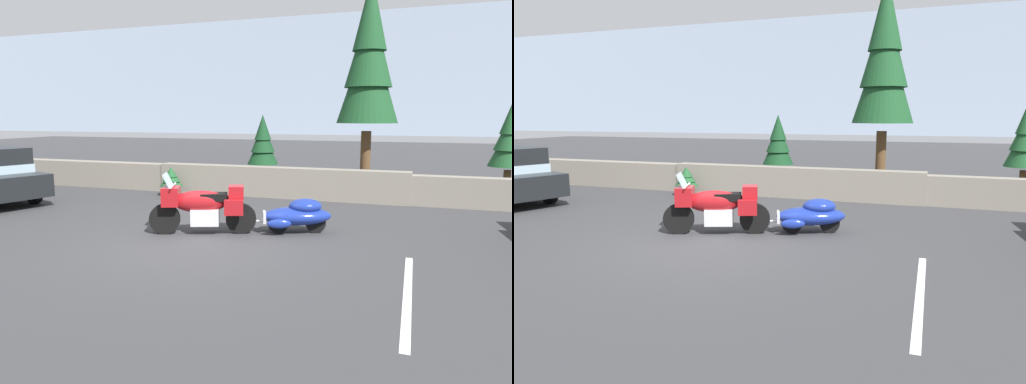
% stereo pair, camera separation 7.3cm
% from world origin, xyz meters
% --- Properties ---
extents(ground_plane, '(80.00, 80.00, 0.00)m').
position_xyz_m(ground_plane, '(0.00, 0.00, 0.00)').
color(ground_plane, '#38383A').
extents(stone_guard_wall, '(24.00, 0.59, 0.95)m').
position_xyz_m(stone_guard_wall, '(-0.51, 5.68, 0.46)').
color(stone_guard_wall, gray).
rests_on(stone_guard_wall, ground).
extents(distant_ridgeline, '(240.00, 80.00, 16.00)m').
position_xyz_m(distant_ridgeline, '(0.00, 95.69, 8.00)').
color(distant_ridgeline, '#99A8BF').
rests_on(distant_ridgeline, ground).
extents(touring_motorcycle, '(2.21, 1.21, 1.33)m').
position_xyz_m(touring_motorcycle, '(-0.25, 0.71, 0.62)').
color(touring_motorcycle, black).
rests_on(touring_motorcycle, ground).
extents(car_shaped_trailer, '(2.19, 1.18, 0.76)m').
position_xyz_m(car_shaped_trailer, '(1.68, 1.43, 0.41)').
color(car_shaped_trailer, black).
rests_on(car_shaped_trailer, ground).
extents(pine_tree_tall, '(2.01, 2.01, 7.04)m').
position_xyz_m(pine_tree_tall, '(2.46, 7.82, 4.41)').
color(pine_tree_tall, brown).
rests_on(pine_tree_tall, ground).
extents(pine_tree_secondary, '(1.09, 1.09, 2.59)m').
position_xyz_m(pine_tree_secondary, '(-1.07, 7.41, 1.62)').
color(pine_tree_secondary, brown).
rests_on(pine_tree_secondary, ground).
extents(pine_tree_far_right, '(1.18, 1.18, 3.02)m').
position_xyz_m(pine_tree_far_right, '(6.79, 7.81, 1.89)').
color(pine_tree_far_right, brown).
rests_on(pine_tree_far_right, ground).
extents(pine_sapling_near, '(0.75, 0.75, 0.92)m').
position_xyz_m(pine_sapling_near, '(-3.34, 4.88, 0.57)').
color(pine_sapling_near, brown).
rests_on(pine_sapling_near, ground).
extents(parking_stripe_marker, '(0.12, 3.60, 0.01)m').
position_xyz_m(parking_stripe_marker, '(4.03, -1.50, 0.00)').
color(parking_stripe_marker, silver).
rests_on(parking_stripe_marker, ground).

